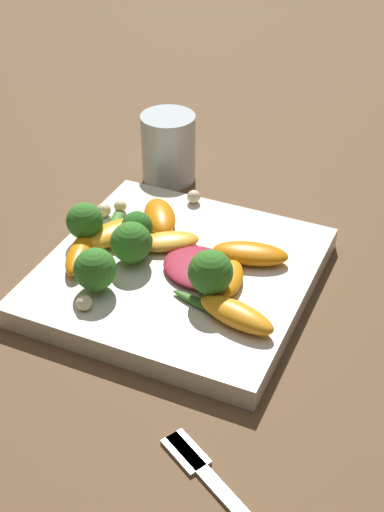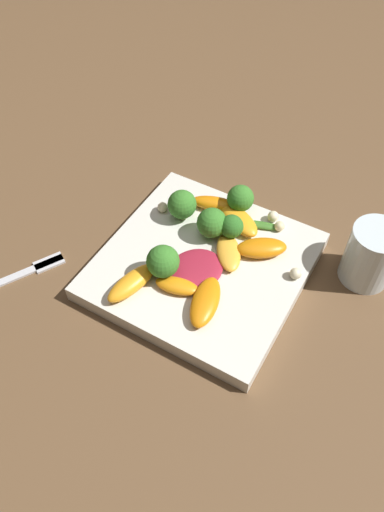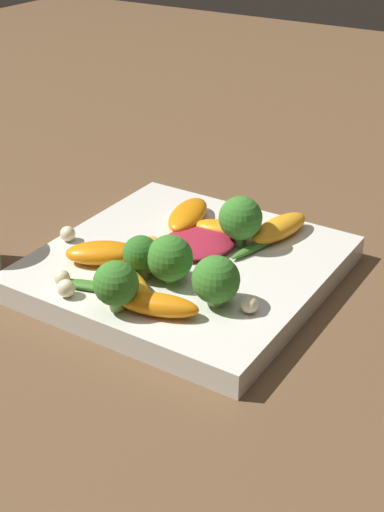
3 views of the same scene
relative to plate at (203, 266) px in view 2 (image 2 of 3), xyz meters
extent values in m
plane|color=brown|center=(0.00, 0.00, -0.01)|extent=(2.40, 2.40, 0.00)
cube|color=silver|center=(0.00, 0.00, 0.00)|extent=(0.26, 0.26, 0.02)
cylinder|color=silver|center=(0.19, 0.10, 0.03)|extent=(0.07, 0.07, 0.09)
cube|color=silver|center=(-0.19, -0.10, -0.01)|extent=(0.04, 0.05, 0.01)
ellipsoid|color=maroon|center=(0.00, -0.02, 0.02)|extent=(0.09, 0.10, 0.01)
ellipsoid|color=orange|center=(0.01, 0.08, 0.02)|extent=(0.08, 0.06, 0.02)
ellipsoid|color=orange|center=(0.06, 0.05, 0.02)|extent=(0.08, 0.07, 0.02)
ellipsoid|color=orange|center=(0.04, -0.06, 0.02)|extent=(0.05, 0.08, 0.02)
ellipsoid|color=orange|center=(-0.06, -0.09, 0.02)|extent=(0.04, 0.08, 0.02)
ellipsoid|color=orange|center=(-0.01, -0.06, 0.02)|extent=(0.06, 0.04, 0.01)
ellipsoid|color=orange|center=(-0.03, 0.09, 0.02)|extent=(0.07, 0.04, 0.02)
ellipsoid|color=#FCAD33|center=(0.03, 0.02, 0.02)|extent=(0.06, 0.07, 0.01)
cylinder|color=#84AD5B|center=(0.00, 0.11, 0.02)|extent=(0.01, 0.01, 0.01)
sphere|color=#387A28|center=(0.00, 0.11, 0.04)|extent=(0.04, 0.04, 0.04)
cylinder|color=#7A9E51|center=(-0.01, 0.05, 0.02)|extent=(0.01, 0.01, 0.01)
sphere|color=#387A28|center=(-0.01, 0.05, 0.04)|extent=(0.04, 0.04, 0.04)
cylinder|color=#84AD5B|center=(0.01, 0.05, 0.02)|extent=(0.01, 0.01, 0.02)
sphere|color=#2D6B23|center=(0.01, 0.05, 0.04)|extent=(0.03, 0.03, 0.03)
cylinder|color=#7A9E51|center=(-0.03, -0.05, 0.02)|extent=(0.01, 0.01, 0.02)
sphere|color=#387A28|center=(-0.03, -0.05, 0.04)|extent=(0.04, 0.04, 0.04)
cylinder|color=#84AD5B|center=(-0.07, 0.06, 0.02)|extent=(0.01, 0.01, 0.01)
sphere|color=#387A28|center=(-0.07, 0.06, 0.04)|extent=(0.04, 0.04, 0.04)
ellipsoid|color=#3D7528|center=(0.04, 0.09, 0.02)|extent=(0.06, 0.03, 0.01)
ellipsoid|color=#3D7528|center=(-0.05, -0.06, 0.02)|extent=(0.03, 0.09, 0.01)
sphere|color=beige|center=(0.05, 0.11, 0.02)|extent=(0.02, 0.02, 0.02)
sphere|color=beige|center=(0.12, 0.03, 0.02)|extent=(0.02, 0.02, 0.02)
sphere|color=beige|center=(-0.10, 0.05, 0.02)|extent=(0.02, 0.02, 0.02)
sphere|color=beige|center=(0.07, 0.10, 0.02)|extent=(0.01, 0.01, 0.01)
camera|label=1|loc=(-0.52, -0.25, 0.45)|focal=50.00mm
camera|label=2|loc=(0.20, -0.37, 0.53)|focal=35.00mm
camera|label=3|loc=(-0.32, 0.50, 0.35)|focal=50.00mm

